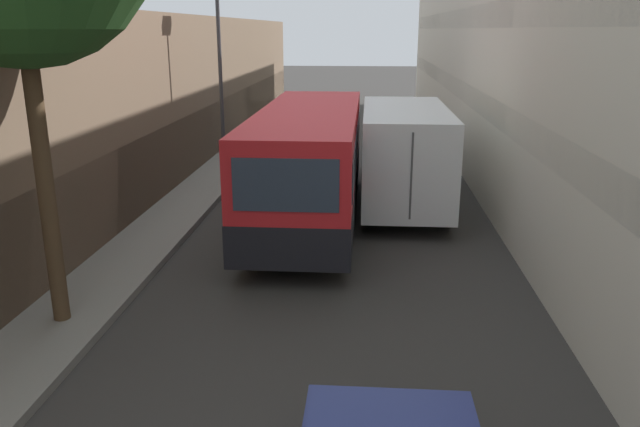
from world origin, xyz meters
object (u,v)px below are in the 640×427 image
(box_truck, at_px, (402,149))
(panel_van, at_px, (293,129))
(street_lamp, at_px, (219,43))
(bus, at_px, (309,163))

(box_truck, xyz_separation_m, panel_van, (-4.11, 6.91, -0.51))
(box_truck, xyz_separation_m, street_lamp, (-5.74, 1.25, 3.04))
(bus, height_order, box_truck, bus)
(bus, height_order, panel_van, bus)
(box_truck, bearing_deg, bus, -137.11)
(bus, bearing_deg, box_truck, 42.89)
(bus, bearing_deg, street_lamp, 130.82)
(panel_van, distance_m, street_lamp, 6.88)
(bus, bearing_deg, panel_van, 99.28)
(bus, distance_m, panel_van, 9.45)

